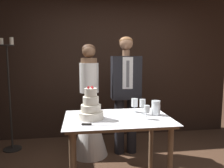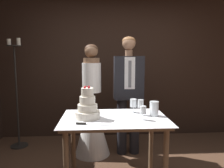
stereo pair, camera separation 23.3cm
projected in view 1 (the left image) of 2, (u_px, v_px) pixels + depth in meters
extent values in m
cube|color=black|center=(112.00, 67.00, 4.13)|extent=(4.58, 0.12, 2.61)
cylinder|color=#8E6B4C|center=(170.00, 164.00, 2.26)|extent=(0.06, 0.06, 0.78)
cylinder|color=#8E6B4C|center=(74.00, 146.00, 2.72)|extent=(0.06, 0.06, 0.78)
cylinder|color=#8E6B4C|center=(151.00, 141.00, 2.87)|extent=(0.06, 0.06, 0.78)
cube|color=#8E6B4C|center=(118.00, 119.00, 2.44)|extent=(1.12, 0.74, 0.03)
cube|color=white|center=(118.00, 118.00, 2.44)|extent=(1.18, 0.80, 0.01)
cylinder|color=silver|center=(91.00, 115.00, 2.38)|extent=(0.28, 0.28, 0.08)
cylinder|color=silver|center=(91.00, 108.00, 2.37)|extent=(0.22, 0.22, 0.08)
cylinder|color=silver|center=(91.00, 101.00, 2.36)|extent=(0.17, 0.17, 0.09)
cylinder|color=silver|center=(91.00, 92.00, 2.35)|extent=(0.14, 0.14, 0.09)
sphere|color=red|center=(92.00, 87.00, 2.35)|extent=(0.02, 0.02, 0.02)
sphere|color=red|center=(92.00, 87.00, 2.38)|extent=(0.02, 0.02, 0.02)
sphere|color=red|center=(88.00, 87.00, 2.36)|extent=(0.02, 0.02, 0.02)
sphere|color=red|center=(88.00, 88.00, 2.31)|extent=(0.02, 0.02, 0.02)
sphere|color=red|center=(93.00, 88.00, 2.32)|extent=(0.02, 0.02, 0.02)
cube|color=silver|center=(106.00, 125.00, 2.15)|extent=(0.29, 0.08, 0.00)
cylinder|color=black|center=(87.00, 124.00, 2.16)|extent=(0.10, 0.04, 0.02)
cylinder|color=silver|center=(142.00, 114.00, 2.57)|extent=(0.07, 0.07, 0.00)
cylinder|color=silver|center=(142.00, 110.00, 2.56)|extent=(0.01, 0.01, 0.09)
cylinder|color=silver|center=(143.00, 103.00, 2.55)|extent=(0.07, 0.07, 0.09)
cylinder|color=silver|center=(134.00, 112.00, 2.68)|extent=(0.08, 0.08, 0.00)
cylinder|color=silver|center=(135.00, 109.00, 2.68)|extent=(0.01, 0.01, 0.07)
cylinder|color=silver|center=(135.00, 103.00, 2.67)|extent=(0.08, 0.08, 0.10)
cylinder|color=silver|center=(146.00, 119.00, 2.38)|extent=(0.06, 0.06, 0.00)
cylinder|color=silver|center=(147.00, 116.00, 2.37)|extent=(0.01, 0.01, 0.07)
cylinder|color=silver|center=(147.00, 109.00, 2.36)|extent=(0.07, 0.07, 0.08)
cylinder|color=silver|center=(156.00, 108.00, 2.54)|extent=(0.10, 0.10, 0.17)
cylinder|color=silver|center=(156.00, 112.00, 2.55)|extent=(0.05, 0.05, 0.08)
sphere|color=#F9CC4C|center=(156.00, 107.00, 2.54)|extent=(0.02, 0.02, 0.02)
cone|color=white|center=(90.00, 124.00, 3.30)|extent=(0.54, 0.54, 0.97)
cylinder|color=white|center=(89.00, 78.00, 3.22)|extent=(0.28, 0.28, 0.44)
cylinder|color=brown|center=(89.00, 60.00, 3.18)|extent=(0.24, 0.24, 0.07)
sphere|color=brown|center=(89.00, 51.00, 3.17)|extent=(0.20, 0.20, 0.20)
ellipsoid|color=#472D1E|center=(89.00, 49.00, 3.18)|extent=(0.20, 0.20, 0.15)
cylinder|color=black|center=(119.00, 126.00, 3.37)|extent=(0.15, 0.15, 0.86)
cylinder|color=black|center=(132.00, 126.00, 3.40)|extent=(0.15, 0.15, 0.86)
cube|color=black|center=(126.00, 78.00, 3.30)|extent=(0.44, 0.24, 0.65)
cube|color=white|center=(128.00, 73.00, 3.16)|extent=(0.15, 0.01, 0.46)
cube|color=slate|center=(128.00, 74.00, 3.16)|extent=(0.04, 0.01, 0.39)
cylinder|color=#A37556|center=(126.00, 53.00, 3.25)|extent=(0.11, 0.11, 0.09)
sphere|color=#A37556|center=(126.00, 43.00, 3.23)|extent=(0.20, 0.20, 0.20)
ellipsoid|color=brown|center=(126.00, 41.00, 3.24)|extent=(0.20, 0.20, 0.13)
cylinder|color=black|center=(13.00, 149.00, 3.54)|extent=(0.28, 0.28, 0.02)
cylinder|color=black|center=(10.00, 98.00, 3.44)|extent=(0.03, 0.03, 1.65)
cylinder|color=black|center=(7.00, 45.00, 3.34)|extent=(0.22, 0.22, 0.01)
cylinder|color=silver|center=(1.00, 41.00, 3.32)|extent=(0.06, 0.06, 0.10)
cylinder|color=silver|center=(12.00, 41.00, 3.34)|extent=(0.06, 0.06, 0.11)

